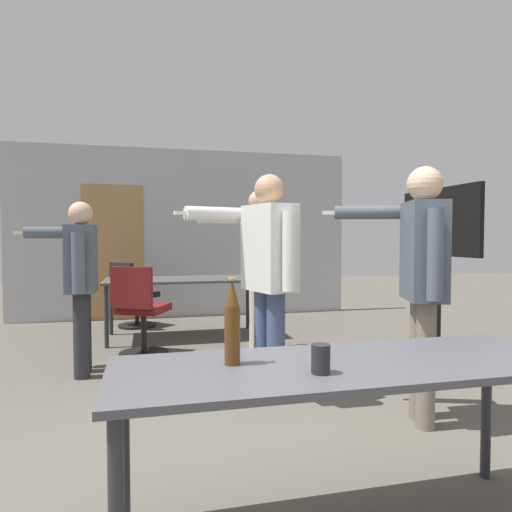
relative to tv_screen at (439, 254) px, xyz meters
name	(u,v)px	position (x,y,z in m)	size (l,w,h in m)	color
back_wall	(184,234)	(-2.12, 3.47, 0.21)	(5.26, 0.12, 2.63)	#B2B5B7
conference_table_near	(348,379)	(-1.90, -2.07, -0.43)	(1.94, 0.65, 0.74)	#4C4C51
conference_table_far	(184,283)	(-2.25, 1.95, -0.42)	(1.92, 0.83, 0.74)	#4C4C51
tv_screen	(439,254)	(0.00, 0.00, 0.00)	(0.44, 1.14, 1.72)	black
person_right_polo	(268,265)	(-1.79, -0.40, -0.05)	(0.91, 0.65, 1.74)	#3D4C75
person_left_plaid	(80,272)	(-3.29, 0.58, -0.15)	(0.76, 0.68, 1.58)	#28282D
person_far_watching	(258,256)	(-1.53, 0.95, -0.03)	(0.89, 0.66, 1.76)	beige
person_near_casual	(421,268)	(-0.92, -1.10, -0.04)	(0.72, 0.75, 1.73)	slate
office_chair_side_rolled	(140,313)	(-2.77, 1.12, -0.64)	(0.63, 0.66, 0.96)	black
office_chair_far_right	(132,297)	(-2.89, 2.75, -0.67)	(0.69, 0.68, 0.91)	black
beer_bottle	(232,324)	(-2.37, -1.99, -0.19)	(0.06, 0.06, 0.35)	#563314
drink_cup	(321,359)	(-2.07, -2.19, -0.30)	(0.07, 0.07, 0.11)	#232328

